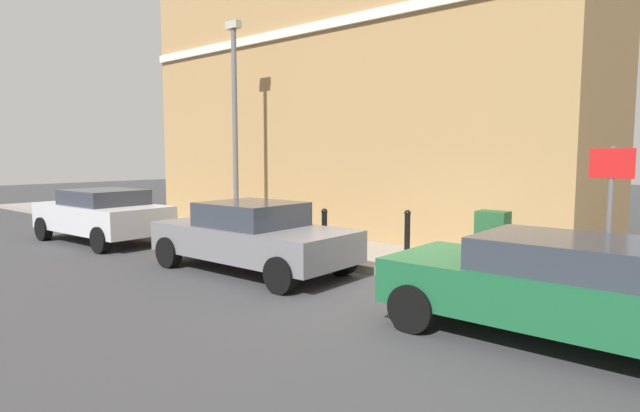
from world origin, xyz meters
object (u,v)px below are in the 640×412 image
object	(u,v)px
car_silver	(102,214)
street_sign	(610,200)
bollard_far_kerb	(324,231)
bollard_near_cabinet	(407,233)
car_grey	(252,236)
car_green	(570,287)
utility_cabinet	(492,244)
lamppost	(235,119)

from	to	relation	value
car_silver	street_sign	size ratio (longest dim) A/B	1.81
bollard_far_kerb	street_sign	distance (m)	5.45
car_silver	bollard_near_cabinet	size ratio (longest dim) A/B	4.01
car_grey	bollard_far_kerb	bearing A→B (deg)	-112.71
car_green	car_grey	bearing A→B (deg)	-1.95
utility_cabinet	bollard_far_kerb	xyz separation A→B (m)	(-0.77, 3.37, 0.02)
car_green	utility_cabinet	xyz separation A→B (m)	(2.52, 1.93, -0.03)
car_green	lamppost	bearing A→B (deg)	-15.55
car_green	car_silver	distance (m)	11.59
lamppost	utility_cabinet	bearing A→B (deg)	-90.39
car_grey	bollard_near_cabinet	distance (m)	3.22
car_grey	street_sign	bearing A→B (deg)	-165.31
street_sign	lamppost	size ratio (longest dim) A/B	0.40
car_green	car_silver	world-z (taller)	car_silver
car_green	car_silver	bearing A→B (deg)	0.06
car_grey	bollard_far_kerb	xyz separation A→B (m)	(1.53, -0.62, -0.01)
lamppost	bollard_near_cabinet	bearing A→B (deg)	-89.44
car_silver	lamppost	world-z (taller)	lamppost
car_grey	car_silver	world-z (taller)	car_silver
bollard_far_kerb	lamppost	world-z (taller)	lamppost
car_green	utility_cabinet	bearing A→B (deg)	-52.35
car_green	bollard_far_kerb	distance (m)	5.58
utility_cabinet	car_silver	bearing A→B (deg)	104.43
car_grey	lamppost	bearing A→B (deg)	-36.99
street_sign	car_green	bearing A→B (deg)	178.08
car_green	bollard_near_cabinet	distance (m)	4.59
car_grey	lamppost	distance (m)	4.71
bollard_near_cabinet	bollard_far_kerb	xyz separation A→B (m)	(-0.87, 1.53, 0.00)
utility_cabinet	car_green	bearing A→B (deg)	-142.58
street_sign	lamppost	xyz separation A→B (m)	(0.72, 9.15, 1.64)
utility_cabinet	street_sign	size ratio (longest dim) A/B	0.50
bollard_far_kerb	street_sign	xyz separation A→B (m)	(0.10, -5.36, 0.96)
car_green	utility_cabinet	size ratio (longest dim) A/B	3.88
car_silver	car_grey	bearing A→B (deg)	-179.62
car_green	bollard_far_kerb	world-z (taller)	car_green
bollard_far_kerb	utility_cabinet	bearing A→B (deg)	-77.13
car_silver	street_sign	bearing A→B (deg)	-172.68
bollard_near_cabinet	bollard_far_kerb	bearing A→B (deg)	119.61
car_green	car_silver	xyz separation A→B (m)	(0.04, 11.59, 0.04)
bollard_near_cabinet	car_grey	bearing A→B (deg)	138.05
car_grey	utility_cabinet	world-z (taller)	car_grey
utility_cabinet	bollard_far_kerb	distance (m)	3.46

